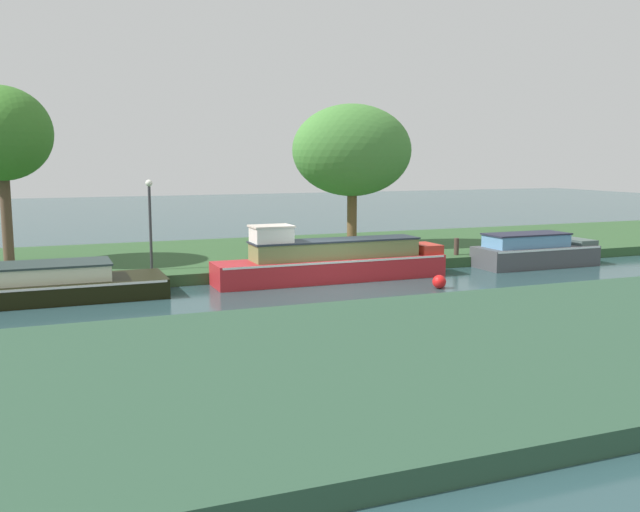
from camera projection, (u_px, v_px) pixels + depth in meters
ground_plane at (335, 287)px, 23.59m from camera, size 120.00×120.00×0.00m
riverbank_far at (272, 254)px, 30.00m from camera, size 72.00×10.00×0.40m
riverbank_near at (495, 348)px, 15.28m from camera, size 72.00×10.00×0.40m
red_barge at (332, 261)px, 24.73m from camera, size 8.45×1.64×2.05m
slate_narrowboat at (534, 251)px, 27.99m from camera, size 5.02×1.86×1.36m
black_cruiser at (16, 285)px, 20.97m from camera, size 8.63×2.42×1.70m
willow_tree_left at (1, 134)px, 24.96m from camera, size 3.61×4.50×6.50m
willow_tree_centre at (353, 151)px, 30.36m from camera, size 5.47×3.64×6.26m
lamp_post at (150, 214)px, 24.40m from camera, size 0.24×0.24×3.18m
mooring_post_near at (456, 247)px, 28.39m from camera, size 0.20×0.20×0.69m
channel_buoy at (439, 282)px, 23.25m from camera, size 0.46×0.46×0.46m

